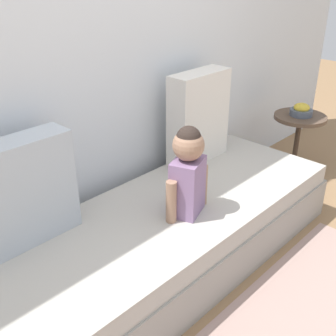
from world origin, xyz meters
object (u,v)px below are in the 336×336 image
at_px(toddler, 188,171).
at_px(side_table, 299,129).
at_px(couch, 162,242).
at_px(banana, 192,188).
at_px(throw_pillow_left, 12,196).
at_px(throw_pillow_right, 198,117).
at_px(fruit_bowl, 301,110).

relative_size(toddler, side_table, 0.98).
height_order(couch, toddler, toddler).
xyz_separation_m(toddler, banana, (0.19, 0.13, -0.23)).
height_order(couch, side_table, side_table).
bearing_deg(toddler, throw_pillow_left, 152.40).
xyz_separation_m(throw_pillow_right, fruit_bowl, (0.98, -0.24, -0.14)).
bearing_deg(couch, banana, 7.08).
bearing_deg(throw_pillow_left, throw_pillow_right, 0.00).
bearing_deg(fruit_bowl, side_table, 0.00).
height_order(couch, banana, banana).
height_order(throw_pillow_left, throw_pillow_right, throw_pillow_right).
bearing_deg(banana, throw_pillow_right, 36.24).
xyz_separation_m(throw_pillow_left, fruit_bowl, (2.30, -0.24, -0.10)).
relative_size(throw_pillow_left, toddler, 1.21).
bearing_deg(throw_pillow_left, toddler, -27.60).
distance_m(couch, throw_pillow_left, 0.85).
relative_size(throw_pillow_left, fruit_bowl, 3.38).
relative_size(throw_pillow_right, side_table, 1.19).
distance_m(toddler, banana, 0.33).
bearing_deg(throw_pillow_left, couch, -24.76).
xyz_separation_m(throw_pillow_left, throw_pillow_right, (1.31, 0.00, 0.04)).
height_order(throw_pillow_right, toddler, throw_pillow_right).
relative_size(side_table, fruit_bowl, 2.84).
bearing_deg(throw_pillow_right, side_table, -13.53).
distance_m(couch, banana, 0.37).
bearing_deg(toddler, fruit_bowl, 5.91).
bearing_deg(toddler, side_table, 5.91).
bearing_deg(side_table, couch, -177.68).
bearing_deg(banana, couch, -172.92).
bearing_deg(banana, toddler, -146.13).
height_order(banana, side_table, side_table).
xyz_separation_m(toddler, side_table, (1.54, 0.16, -0.25)).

